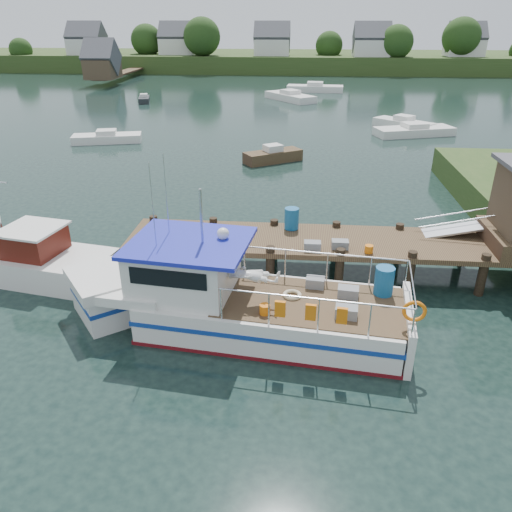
# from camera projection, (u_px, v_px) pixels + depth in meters

# --- Properties ---
(ground_plane) EXTENTS (160.00, 160.00, 0.00)m
(ground_plane) POSITION_uv_depth(u_px,v_px,m) (285.00, 270.00, 19.62)
(ground_plane) COLOR black
(far_shore) EXTENTS (140.00, 42.55, 9.22)m
(far_shore) POSITION_uv_depth(u_px,v_px,m) (300.00, 58.00, 92.68)
(far_shore) COLOR #31461C
(far_shore) RESTS_ON ground
(dock) EXTENTS (16.60, 3.00, 4.78)m
(dock) POSITION_uv_depth(u_px,v_px,m) (465.00, 223.00, 18.15)
(dock) COLOR #4B3723
(dock) RESTS_ON ground
(lobster_boat) EXTENTS (11.30, 4.42, 5.43)m
(lobster_boat) POSITION_uv_depth(u_px,v_px,m) (229.00, 300.00, 15.64)
(lobster_boat) COLOR silver
(lobster_boat) RESTS_ON ground
(work_boat) EXTENTS (8.13, 3.68, 4.25)m
(work_boat) POSITION_uv_depth(u_px,v_px,m) (18.00, 258.00, 19.06)
(work_boat) COLOR silver
(work_boat) RESTS_ON ground
(moored_rowboat) EXTENTS (4.11, 3.37, 1.17)m
(moored_rowboat) POSITION_uv_depth(u_px,v_px,m) (273.00, 155.00, 34.14)
(moored_rowboat) COLOR #4B3723
(moored_rowboat) RESTS_ON ground
(moored_far) EXTENTS (7.50, 2.97, 1.25)m
(moored_far) POSITION_uv_depth(u_px,v_px,m) (315.00, 88.00, 66.27)
(moored_far) COLOR silver
(moored_far) RESTS_ON ground
(moored_a) EXTENTS (5.57, 3.06, 0.97)m
(moored_a) POSITION_uv_depth(u_px,v_px,m) (107.00, 138.00, 39.51)
(moored_a) COLOR silver
(moored_a) RESTS_ON ground
(moored_b) EXTENTS (5.17, 4.94, 1.18)m
(moored_b) POSITION_uv_depth(u_px,v_px,m) (403.00, 124.00, 44.22)
(moored_b) COLOR silver
(moored_b) RESTS_ON ground
(moored_c) EXTENTS (6.97, 4.16, 1.04)m
(moored_c) POSITION_uv_depth(u_px,v_px,m) (414.00, 131.00, 41.83)
(moored_c) COLOR silver
(moored_c) RESTS_ON ground
(moored_d) EXTENTS (6.37, 7.19, 1.23)m
(moored_d) POSITION_uv_depth(u_px,v_px,m) (290.00, 96.00, 59.30)
(moored_d) COLOR silver
(moored_d) RESTS_ON ground
(moored_e) EXTENTS (1.95, 3.60, 0.94)m
(moored_e) POSITION_uv_depth(u_px,v_px,m) (144.00, 99.00, 58.14)
(moored_e) COLOR black
(moored_e) RESTS_ON ground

